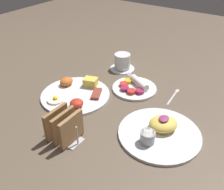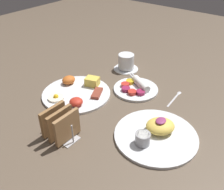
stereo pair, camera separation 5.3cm
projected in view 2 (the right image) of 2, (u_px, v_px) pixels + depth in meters
The scene contains 7 objects.
ground_plane at pixel (119, 110), 0.95m from camera, with size 3.00×3.00×0.00m, color brown.
plate_breakfast at pixel (77, 92), 1.03m from camera, with size 0.28×0.28×0.05m.
plate_condiments at pixel (136, 88), 1.06m from camera, with size 0.19×0.19×0.04m.
plate_foreground at pixel (156, 133), 0.82m from camera, with size 0.28×0.28×0.06m.
toast_rack at pixel (60, 125), 0.80m from camera, with size 0.10×0.12×0.10m.
coffee_cup at pixel (126, 63), 1.21m from camera, with size 0.12×0.12×0.08m.
teaspoon at pixel (176, 96), 1.02m from camera, with size 0.13×0.02×0.01m.
Camera 2 is at (-0.61, -0.44, 0.57)m, focal length 40.00 mm.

